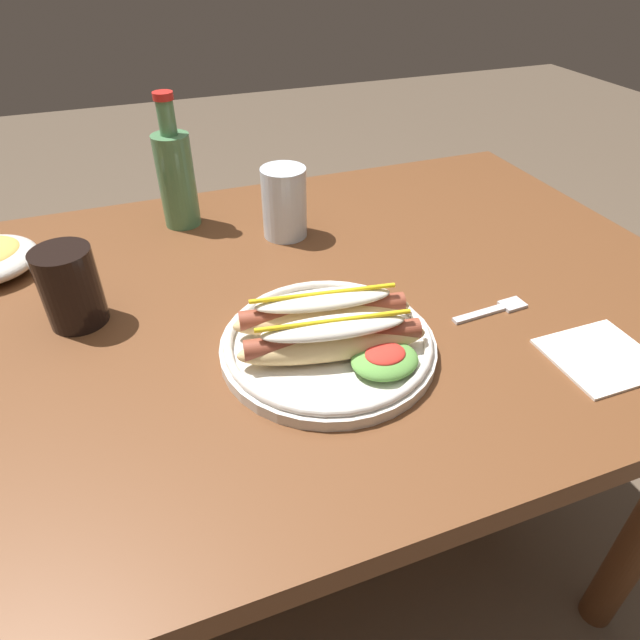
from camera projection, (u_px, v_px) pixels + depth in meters
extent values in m
plane|color=brown|center=(287.00, 564.00, 1.26)|extent=(8.00, 8.00, 0.00)
cube|color=brown|center=(270.00, 310.00, 0.83)|extent=(1.35, 0.85, 0.04)
cylinder|color=brown|center=(453.00, 309.00, 1.46)|extent=(0.06, 0.06, 0.70)
cylinder|color=silver|center=(328.00, 346.00, 0.72)|extent=(0.28, 0.28, 0.02)
torus|color=silver|center=(328.00, 339.00, 0.71)|extent=(0.27, 0.27, 0.01)
ellipsoid|color=tan|center=(333.00, 344.00, 0.68)|extent=(0.24, 0.08, 0.04)
cylinder|color=brown|center=(334.00, 339.00, 0.67)|extent=(0.22, 0.06, 0.03)
ellipsoid|color=silver|center=(334.00, 327.00, 0.66)|extent=(0.18, 0.07, 0.02)
cylinder|color=yellow|center=(334.00, 321.00, 0.66)|extent=(0.19, 0.03, 0.01)
ellipsoid|color=tan|center=(323.00, 316.00, 0.72)|extent=(0.24, 0.08, 0.04)
cylinder|color=brown|center=(323.00, 311.00, 0.72)|extent=(0.22, 0.06, 0.03)
ellipsoid|color=silver|center=(323.00, 300.00, 0.71)|extent=(0.18, 0.07, 0.02)
cylinder|color=yellow|center=(323.00, 293.00, 0.70)|extent=(0.19, 0.03, 0.01)
ellipsoid|color=#5B9942|center=(385.00, 360.00, 0.66)|extent=(0.08, 0.07, 0.02)
ellipsoid|color=red|center=(385.00, 354.00, 0.66)|extent=(0.05, 0.04, 0.01)
cube|color=silver|center=(479.00, 314.00, 0.78)|extent=(0.09, 0.02, 0.00)
cube|color=silver|center=(512.00, 304.00, 0.80)|extent=(0.04, 0.03, 0.00)
cylinder|color=black|center=(70.00, 287.00, 0.74)|extent=(0.08, 0.08, 0.11)
cylinder|color=silver|center=(284.00, 203.00, 0.95)|extent=(0.08, 0.08, 0.12)
cylinder|color=#4C7F51|center=(177.00, 181.00, 0.97)|extent=(0.06, 0.06, 0.16)
cylinder|color=#4C7F51|center=(166.00, 117.00, 0.90)|extent=(0.03, 0.03, 0.06)
cylinder|color=red|center=(163.00, 96.00, 0.88)|extent=(0.03, 0.03, 0.01)
cube|color=white|center=(601.00, 357.00, 0.71)|extent=(0.13, 0.12, 0.00)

